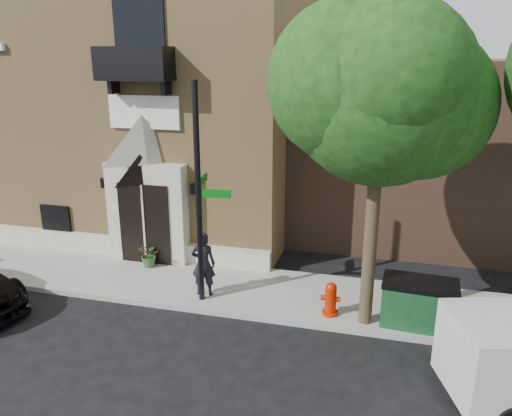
{
  "coord_description": "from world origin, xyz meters",
  "views": [
    {
      "loc": [
        6.17,
        -11.02,
        6.61
      ],
      "look_at": [
        2.76,
        2.0,
        2.43
      ],
      "focal_mm": 35.0,
      "sensor_mm": 36.0,
      "label": 1
    }
  ],
  "objects": [
    {
      "name": "ground",
      "position": [
        0.0,
        0.0,
        0.0
      ],
      "size": [
        120.0,
        120.0,
        0.0
      ],
      "primitive_type": "plane",
      "color": "black",
      "rests_on": "ground"
    },
    {
      "name": "pedestrian_near",
      "position": [
        1.56,
        0.85,
        1.07
      ],
      "size": [
        0.72,
        0.52,
        1.84
      ],
      "primitive_type": "imported",
      "rotation": [
        0.0,
        0.0,
        3.27
      ],
      "color": "black",
      "rests_on": "sidewalk"
    },
    {
      "name": "street_sign",
      "position": [
        1.62,
        0.58,
        3.1
      ],
      "size": [
        0.95,
        0.93,
        5.86
      ],
      "rotation": [
        0.0,
        0.0,
        0.09
      ],
      "color": "black",
      "rests_on": "sidewalk"
    },
    {
      "name": "street_tree_left",
      "position": [
        6.03,
        0.35,
        5.87
      ],
      "size": [
        4.97,
        4.38,
        7.77
      ],
      "color": "#38281C",
      "rests_on": "sidewalk"
    },
    {
      "name": "fire_hydrant",
      "position": [
        5.11,
        0.59,
        0.59
      ],
      "size": [
        0.51,
        0.41,
        0.89
      ],
      "color": "#B41900",
      "rests_on": "sidewalk"
    },
    {
      "name": "church",
      "position": [
        -2.99,
        7.95,
        4.63
      ],
      "size": [
        12.2,
        11.01,
        9.3
      ],
      "color": "tan",
      "rests_on": "ground"
    },
    {
      "name": "sidewalk",
      "position": [
        1.0,
        1.5,
        0.07
      ],
      "size": [
        42.0,
        3.0,
        0.15
      ],
      "primitive_type": "cube",
      "color": "gray",
      "rests_on": "ground"
    },
    {
      "name": "planter",
      "position": [
        -0.75,
        2.19,
        0.54
      ],
      "size": [
        0.86,
        0.8,
        0.77
      ],
      "primitive_type": "imported",
      "rotation": [
        0.0,
        0.0,
        -0.35
      ],
      "color": "#39572B",
      "rests_on": "sidewalk"
    },
    {
      "name": "dumpster",
      "position": [
        7.26,
        0.65,
        0.74
      ],
      "size": [
        1.86,
        1.15,
        1.17
      ],
      "rotation": [
        0.0,
        0.0,
        -0.08
      ],
      "color": "#0F381A",
      "rests_on": "sidewalk"
    }
  ]
}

